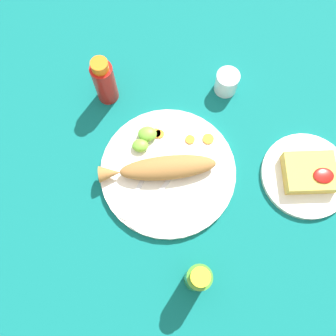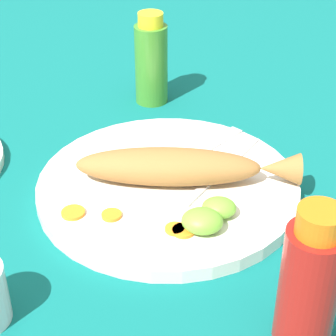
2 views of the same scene
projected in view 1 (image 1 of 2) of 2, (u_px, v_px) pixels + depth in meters
name	position (u px, v px, depth m)	size (l,w,h in m)	color
ground_plane	(168.00, 173.00, 0.93)	(4.00, 4.00, 0.00)	#0C605B
main_plate	(168.00, 172.00, 0.92)	(0.33, 0.33, 0.02)	white
fried_fish	(161.00, 168.00, 0.89)	(0.28, 0.08, 0.04)	#996633
fork_near	(153.00, 201.00, 0.89)	(0.12, 0.16, 0.00)	silver
fork_far	(138.00, 190.00, 0.90)	(0.10, 0.17, 0.00)	silver
carrot_slice_near	(208.00, 139.00, 0.94)	(0.03, 0.03, 0.00)	orange
carrot_slice_mid	(190.00, 140.00, 0.94)	(0.02, 0.02, 0.00)	orange
carrot_slice_far	(156.00, 133.00, 0.94)	(0.03, 0.03, 0.00)	orange
carrot_slice_extra	(160.00, 134.00, 0.94)	(0.02, 0.02, 0.00)	orange
lime_wedge_main	(147.00, 134.00, 0.93)	(0.05, 0.04, 0.03)	#6BB233
lime_wedge_side	(140.00, 145.00, 0.92)	(0.04, 0.03, 0.02)	#6BB233
hot_sauce_bottle_red	(104.00, 81.00, 0.93)	(0.06, 0.06, 0.15)	#B21914
hot_sauce_bottle_green	(198.00, 278.00, 0.78)	(0.05, 0.05, 0.15)	#3D8428
salt_cup	(226.00, 83.00, 0.98)	(0.06, 0.06, 0.06)	silver
side_plate_fries	(306.00, 176.00, 0.92)	(0.22, 0.22, 0.01)	white
fries_pile	(310.00, 173.00, 0.90)	(0.12, 0.10, 0.04)	gold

